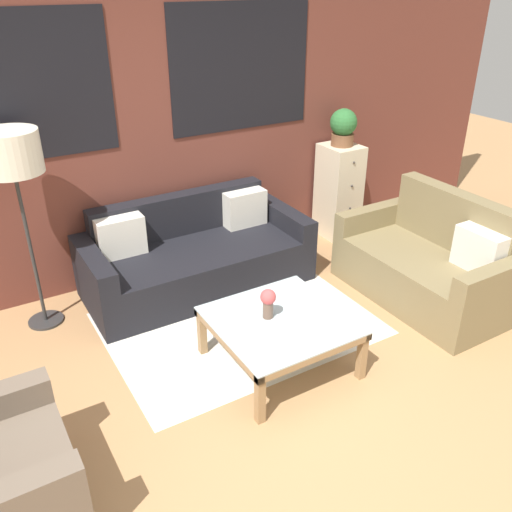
# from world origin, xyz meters

# --- Properties ---
(ground_plane) EXTENTS (16.00, 16.00, 0.00)m
(ground_plane) POSITION_xyz_m (0.00, 0.00, 0.00)
(ground_plane) COLOR #AD7F51
(wall_back_brick) EXTENTS (8.40, 0.09, 2.80)m
(wall_back_brick) POSITION_xyz_m (0.00, 2.44, 1.41)
(wall_back_brick) COLOR brown
(wall_back_brick) RESTS_ON ground_plane
(rug) EXTENTS (2.07, 1.56, 0.00)m
(rug) POSITION_xyz_m (0.21, 1.19, 0.00)
(rug) COLOR silver
(rug) RESTS_ON ground_plane
(couch_dark) EXTENTS (2.00, 0.88, 0.78)m
(couch_dark) POSITION_xyz_m (0.20, 1.95, 0.28)
(couch_dark) COLOR black
(couch_dark) RESTS_ON ground_plane
(settee_vintage) EXTENTS (0.80, 1.50, 0.92)m
(settee_vintage) POSITION_xyz_m (1.84, 0.72, 0.31)
(settee_vintage) COLOR olive
(settee_vintage) RESTS_ON ground_plane
(coffee_table) EXTENTS (0.91, 0.91, 0.40)m
(coffee_table) POSITION_xyz_m (0.21, 0.58, 0.34)
(coffee_table) COLOR silver
(coffee_table) RESTS_ON ground_plane
(floor_lamp) EXTENTS (0.43, 0.43, 1.59)m
(floor_lamp) POSITION_xyz_m (-1.14, 2.03, 1.39)
(floor_lamp) COLOR #2D2D2D
(floor_lamp) RESTS_ON ground_plane
(drawer_cabinet) EXTENTS (0.36, 0.42, 0.99)m
(drawer_cabinet) POSITION_xyz_m (1.98, 2.16, 0.50)
(drawer_cabinet) COLOR beige
(drawer_cabinet) RESTS_ON ground_plane
(potted_plant) EXTENTS (0.27, 0.27, 0.37)m
(potted_plant) POSITION_xyz_m (1.98, 2.16, 1.19)
(potted_plant) COLOR brown
(potted_plant) RESTS_ON drawer_cabinet
(flower_vase) EXTENTS (0.11, 0.11, 0.22)m
(flower_vase) POSITION_xyz_m (0.16, 0.65, 0.53)
(flower_vase) COLOR brown
(flower_vase) RESTS_ON coffee_table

